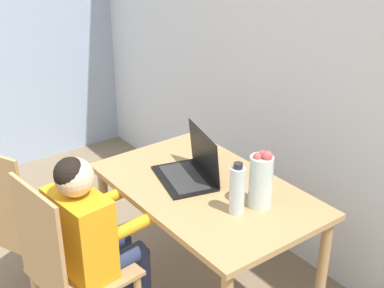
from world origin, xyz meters
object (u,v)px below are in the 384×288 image
object	(u,v)px
chair_occupied	(70,271)
laptop	(192,168)
chair_spare	(19,225)
water_bottle	(237,190)
person_seated	(91,231)
flower_vase	(261,180)

from	to	relation	value
chair_occupied	laptop	size ratio (longest dim) A/B	2.38
chair_spare	water_bottle	size ratio (longest dim) A/B	3.87
chair_occupied	water_bottle	size ratio (longest dim) A/B	3.87
chair_spare	person_seated	world-z (taller)	person_seated
person_seated	chair_occupied	bearing A→B (deg)	90.00
laptop	flower_vase	xyz separation A→B (m)	(0.39, 0.09, 0.08)
chair_spare	laptop	size ratio (longest dim) A/B	2.38
chair_occupied	flower_vase	world-z (taller)	flower_vase
flower_vase	laptop	bearing A→B (deg)	-167.37
chair_spare	flower_vase	xyz separation A→B (m)	(0.85, 0.84, 0.36)
person_seated	water_bottle	xyz separation A→B (m)	(0.36, 0.54, 0.19)
laptop	person_seated	bearing A→B (deg)	-73.31
person_seated	flower_vase	bearing A→B (deg)	-125.60
water_bottle	laptop	bearing A→B (deg)	174.71
laptop	flower_vase	size ratio (longest dim) A/B	1.42
person_seated	laptop	xyz separation A→B (m)	(-0.01, 0.58, 0.13)
chair_occupied	laptop	distance (m)	0.76
person_seated	laptop	size ratio (longest dim) A/B	2.57
chair_occupied	flower_vase	distance (m)	0.95
flower_vase	chair_spare	bearing A→B (deg)	-135.40
person_seated	water_bottle	distance (m)	0.68
laptop	flower_vase	distance (m)	0.41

